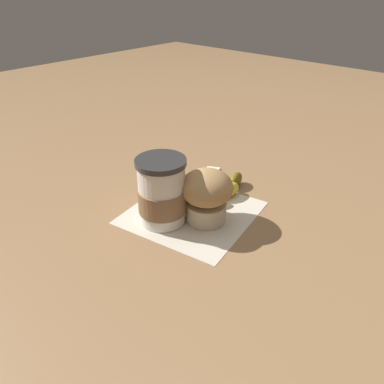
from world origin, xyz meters
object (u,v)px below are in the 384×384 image
Objects in this scene: banana at (226,189)px; muffin at (205,195)px; coffee_cup at (162,193)px; sugar_packet at (212,171)px.

muffin is at bearing -165.83° from banana.
coffee_cup is 0.23m from sugar_packet.
sugar_packet is at bearing 14.87° from coffee_cup.
coffee_cup reaches higher than sugar_packet.
coffee_cup is 1.24× the size of muffin.
coffee_cup is 2.57× the size of sugar_packet.
coffee_cup is at bearing 130.81° from muffin.
banana is 0.11m from sugar_packet.
coffee_cup reaches higher than muffin.
coffee_cup is 0.16m from banana.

